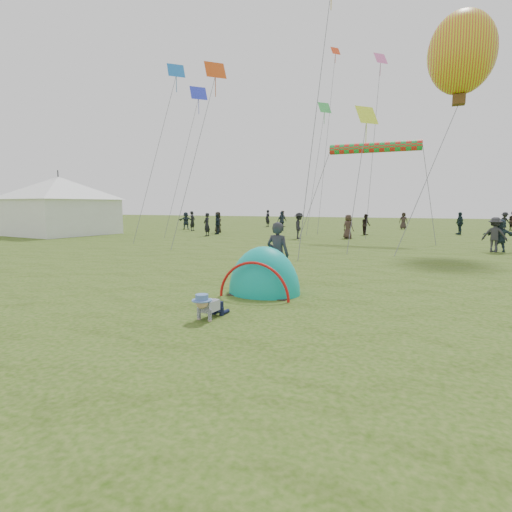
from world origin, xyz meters
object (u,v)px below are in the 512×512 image
at_px(crawling_toddler, 208,305).
at_px(balloon_kite, 461,58).
at_px(event_marquee, 60,204).
at_px(popup_tent, 264,293).
at_px(standing_adult, 278,255).

bearing_deg(crawling_toddler, balloon_kite, 78.39).
bearing_deg(event_marquee, popup_tent, -23.39).
bearing_deg(balloon_kite, crawling_toddler, -107.30).
relative_size(event_marquee, balloon_kite, 1.53).
bearing_deg(crawling_toddler, popup_tent, 92.14).
bearing_deg(balloon_kite, standing_adult, -110.76).
bearing_deg(event_marquee, balloon_kite, 9.07).
distance_m(popup_tent, event_marquee, 26.37).
bearing_deg(popup_tent, crawling_toddler, -93.78).
bearing_deg(standing_adult, balloon_kite, -103.15).
bearing_deg(event_marquee, standing_adult, -21.59).
xyz_separation_m(popup_tent, balloon_kite, (5.11, 14.27, 9.75)).
bearing_deg(crawling_toddler, standing_adult, 92.32).
xyz_separation_m(crawling_toddler, event_marquee, (-22.44, 16.04, 2.13)).
relative_size(popup_tent, standing_adult, 1.35).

